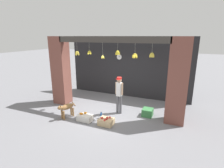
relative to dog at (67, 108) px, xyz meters
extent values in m
plane|color=slate|center=(1.37, 1.02, -0.42)|extent=(60.00, 60.00, 0.00)
cube|color=#232326|center=(1.37, 3.51, 1.16)|extent=(6.52, 0.12, 3.17)
cube|color=brown|center=(-1.24, 1.32, 1.16)|extent=(0.70, 0.60, 3.17)
cube|color=brown|center=(3.98, 1.32, 1.16)|extent=(0.70, 0.60, 3.17)
cube|color=#3D3833|center=(1.37, 1.14, 2.62)|extent=(4.62, 0.24, 0.24)
cylinder|color=#B2AD99|center=(-0.17, 1.18, 2.32)|extent=(0.01, 0.01, 0.37)
ellipsoid|color=gold|center=(-0.12, 1.18, 2.04)|extent=(0.14, 0.08, 0.22)
ellipsoid|color=gold|center=(-0.17, 1.24, 2.04)|extent=(0.08, 0.14, 0.22)
ellipsoid|color=gold|center=(-0.22, 1.18, 2.04)|extent=(0.14, 0.08, 0.22)
ellipsoid|color=gold|center=(-0.17, 1.13, 2.04)|extent=(0.08, 0.14, 0.22)
cylinder|color=#B2AD99|center=(0.47, 1.12, 2.34)|extent=(0.01, 0.01, 0.34)
ellipsoid|color=yellow|center=(0.52, 1.12, 2.09)|extent=(0.11, 0.06, 0.17)
ellipsoid|color=yellow|center=(0.47, 1.16, 2.09)|extent=(0.06, 0.11, 0.17)
ellipsoid|color=yellow|center=(0.43, 1.12, 2.09)|extent=(0.11, 0.06, 0.17)
ellipsoid|color=yellow|center=(0.47, 1.07, 2.09)|extent=(0.06, 0.11, 0.17)
cylinder|color=#B2AD99|center=(1.06, 1.17, 2.25)|extent=(0.01, 0.01, 0.51)
ellipsoid|color=yellow|center=(1.09, 1.17, 1.93)|extent=(0.10, 0.05, 0.15)
ellipsoid|color=yellow|center=(1.06, 1.21, 1.93)|extent=(0.05, 0.10, 0.15)
ellipsoid|color=yellow|center=(1.02, 1.17, 1.93)|extent=(0.10, 0.05, 0.15)
ellipsoid|color=yellow|center=(1.06, 1.13, 1.93)|extent=(0.05, 0.10, 0.15)
cylinder|color=#B2AD99|center=(1.69, 1.19, 2.36)|extent=(0.01, 0.01, 0.29)
ellipsoid|color=yellow|center=(1.74, 1.19, 2.12)|extent=(0.12, 0.07, 0.19)
ellipsoid|color=yellow|center=(1.71, 1.24, 2.12)|extent=(0.09, 0.12, 0.20)
ellipsoid|color=yellow|center=(1.66, 1.22, 2.12)|extent=(0.12, 0.10, 0.20)
ellipsoid|color=yellow|center=(1.66, 1.16, 2.12)|extent=(0.12, 0.10, 0.20)
ellipsoid|color=yellow|center=(1.71, 1.15, 2.12)|extent=(0.09, 0.12, 0.20)
cylinder|color=#B2AD99|center=(2.39, 1.18, 2.32)|extent=(0.01, 0.01, 0.37)
ellipsoid|color=yellow|center=(2.44, 1.18, 2.04)|extent=(0.14, 0.07, 0.21)
ellipsoid|color=yellow|center=(2.39, 1.23, 2.04)|extent=(0.07, 0.14, 0.21)
ellipsoid|color=yellow|center=(2.34, 1.18, 2.04)|extent=(0.14, 0.07, 0.21)
ellipsoid|color=yellow|center=(2.39, 1.13, 2.04)|extent=(0.07, 0.14, 0.21)
cylinder|color=#B2AD99|center=(3.03, 1.11, 2.34)|extent=(0.01, 0.01, 0.32)
ellipsoid|color=yellow|center=(3.08, 1.11, 2.10)|extent=(0.13, 0.07, 0.19)
ellipsoid|color=yellow|center=(3.05, 1.16, 2.10)|extent=(0.09, 0.12, 0.20)
ellipsoid|color=yellow|center=(2.99, 1.14, 2.10)|extent=(0.12, 0.10, 0.20)
ellipsoid|color=yellow|center=(2.99, 1.08, 2.10)|extent=(0.12, 0.10, 0.20)
ellipsoid|color=yellow|center=(3.05, 1.07, 2.10)|extent=(0.09, 0.12, 0.20)
ellipsoid|color=olive|center=(0.01, 0.03, 0.04)|extent=(0.40, 0.61, 0.23)
cylinder|color=olive|center=(0.00, -0.19, -0.24)|extent=(0.07, 0.07, 0.36)
cylinder|color=olive|center=(-0.12, -0.15, -0.24)|extent=(0.07, 0.07, 0.36)
cylinder|color=olive|center=(0.15, 0.21, -0.24)|extent=(0.07, 0.07, 0.36)
cylinder|color=olive|center=(0.02, 0.26, -0.24)|extent=(0.07, 0.07, 0.36)
ellipsoid|color=olive|center=(-0.09, -0.26, 0.09)|extent=(0.21, 0.25, 0.15)
cone|color=brown|center=(-0.05, -0.28, 0.17)|extent=(0.05, 0.05, 0.06)
cone|color=brown|center=(-0.14, -0.25, 0.17)|extent=(0.05, 0.05, 0.06)
cylinder|color=olive|center=(0.12, 0.33, 0.06)|extent=(0.10, 0.19, 0.23)
cylinder|color=#56565B|center=(1.83, 1.23, -0.04)|extent=(0.11, 0.11, 0.77)
cylinder|color=#56565B|center=(1.69, 1.24, -0.04)|extent=(0.11, 0.11, 0.77)
cube|color=white|center=(1.76, 1.23, 0.64)|extent=(0.22, 0.19, 0.58)
cylinder|color=tan|center=(1.90, 1.22, 0.67)|extent=(0.06, 0.06, 0.51)
cylinder|color=tan|center=(1.62, 1.25, 0.67)|extent=(0.06, 0.06, 0.51)
sphere|color=tan|center=(1.76, 1.23, 1.02)|extent=(0.20, 0.20, 0.20)
cylinder|color=red|center=(1.76, 1.23, 1.11)|extent=(0.20, 0.20, 0.07)
cube|color=red|center=(1.75, 1.14, 1.08)|extent=(0.18, 0.13, 0.01)
cube|color=silver|center=(0.80, 0.06, -0.31)|extent=(0.57, 0.35, 0.24)
sphere|color=orange|center=(0.60, 0.06, -0.15)|extent=(0.08, 0.08, 0.08)
sphere|color=orange|center=(0.74, 0.17, -0.15)|extent=(0.08, 0.08, 0.08)
sphere|color=orange|center=(0.77, 0.18, -0.15)|extent=(0.08, 0.08, 0.08)
sphere|color=orange|center=(0.67, 0.07, -0.15)|extent=(0.08, 0.08, 0.08)
sphere|color=orange|center=(0.66, 0.05, -0.15)|extent=(0.08, 0.08, 0.08)
cube|color=tan|center=(1.68, 0.10, -0.31)|extent=(0.53, 0.44, 0.23)
sphere|color=red|center=(1.54, 0.06, -0.16)|extent=(0.08, 0.08, 0.08)
sphere|color=red|center=(1.72, 0.05, -0.16)|extent=(0.08, 0.08, 0.08)
sphere|color=red|center=(1.53, 0.04, -0.16)|extent=(0.08, 0.08, 0.08)
sphere|color=red|center=(1.70, -0.06, -0.16)|extent=(0.08, 0.08, 0.08)
sphere|color=red|center=(1.71, 0.15, -0.16)|extent=(0.08, 0.08, 0.08)
sphere|color=red|center=(1.79, 0.21, -0.16)|extent=(0.08, 0.08, 0.08)
cube|color=#387A42|center=(2.94, 1.44, -0.27)|extent=(0.41, 0.43, 0.31)
cylinder|color=#2D60AD|center=(1.28, 0.50, -0.31)|extent=(0.07, 0.07, 0.24)
cylinder|color=black|center=(1.28, 0.50, -0.18)|extent=(0.04, 0.04, 0.03)
cylinder|color=black|center=(0.91, 3.44, 1.69)|extent=(0.29, 0.01, 0.29)
cylinder|color=white|center=(0.91, 3.43, 1.69)|extent=(0.27, 0.02, 0.27)
cube|color=black|center=(0.91, 3.41, 1.72)|extent=(0.01, 0.01, 0.08)
cube|color=black|center=(0.95, 3.41, 1.69)|extent=(0.10, 0.01, 0.01)
camera|label=1|loc=(4.18, -5.19, 2.76)|focal=28.00mm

